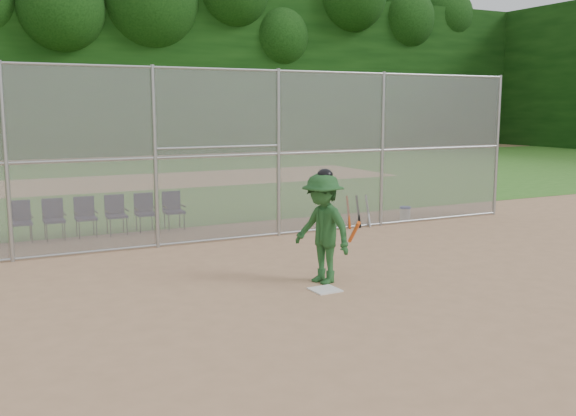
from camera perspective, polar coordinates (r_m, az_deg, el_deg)
name	(u,v)px	position (r m, az deg, el deg)	size (l,w,h in m)	color
ground	(354,293)	(10.95, 5.93, -7.52)	(100.00, 100.00, 0.00)	tan
grass_strip	(121,182)	(27.60, -14.60, 2.21)	(100.00, 100.00, 0.00)	#336D20
dirt_patch_far	(121,182)	(27.60, -14.60, 2.22)	(24.00, 24.00, 0.00)	tan
backstop_fence	(240,152)	(14.99, -4.31, 4.99)	(16.09, 0.09, 4.00)	gray
treeline	(106,51)	(29.49, -15.87, 13.27)	(81.00, 60.00, 11.00)	black
home_plate	(325,290)	(11.06, 3.31, -7.26)	(0.46, 0.46, 0.02)	silver
batter_at_plate	(323,228)	(11.32, 3.11, -1.80)	(1.08, 1.47, 2.04)	#1F4D23
water_cooler	(405,214)	(17.96, 10.37, -0.50)	(0.31, 0.31, 0.39)	white
spare_bats	(358,211)	(16.76, 6.26, -0.31)	(0.66, 0.30, 0.84)	#D84C14
chair_2	(21,222)	(16.00, -22.64, -1.17)	(0.54, 0.52, 0.96)	black
chair_3	(54,220)	(16.06, -20.07, -0.98)	(0.54, 0.52, 0.96)	black
chair_4	(86,217)	(16.16, -17.51, -0.80)	(0.54, 0.52, 0.96)	black
chair_5	(117,215)	(16.28, -14.99, -0.61)	(0.54, 0.52, 0.96)	black
chair_6	(146,213)	(16.44, -12.52, -0.43)	(0.54, 0.52, 0.96)	black
chair_7	(174,211)	(16.63, -10.09, -0.25)	(0.54, 0.52, 0.96)	black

